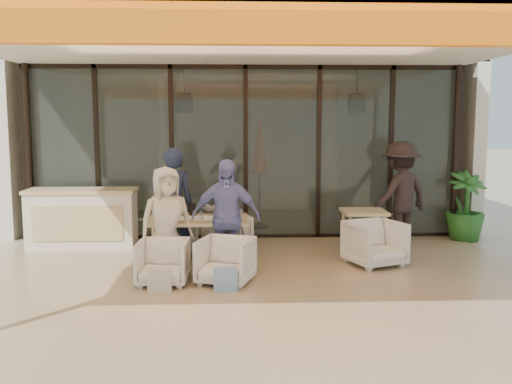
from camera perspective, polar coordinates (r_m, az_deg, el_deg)
ground at (r=7.80m, az=-0.45°, el=-9.25°), size 70.00×70.00×0.00m
terrace_floor at (r=7.80m, az=-0.45°, el=-9.22°), size 8.00×6.00×0.01m
terrace_structure at (r=7.29m, az=-0.40°, el=15.39°), size 8.00×6.00×3.40m
glass_storefront at (r=10.50m, az=-1.05°, el=3.89°), size 8.08×0.10×3.20m
interior_block at (r=12.79m, az=-1.28°, el=7.32°), size 9.05×3.62×3.52m
host_counter at (r=10.24m, az=-16.99°, el=-2.54°), size 1.85×0.65×1.04m
dining_table at (r=8.63m, az=-5.87°, el=-3.01°), size 1.50×0.90×0.93m
chair_far_left at (r=9.65m, az=-7.96°, el=-4.05°), size 0.76×0.73×0.68m
chair_far_right at (r=9.60m, az=-2.96°, el=-3.93°), size 0.87×0.85×0.71m
chair_near_left at (r=7.81m, az=-9.28°, el=-6.75°), size 0.70×0.66×0.68m
chair_near_right at (r=7.75m, az=-3.06°, el=-6.68°), size 0.85×0.82×0.71m
diner_navy at (r=9.07m, az=-8.32°, el=-1.22°), size 0.71×0.52×1.79m
diner_grey at (r=9.03m, az=-3.00°, el=-1.87°), size 0.91×0.81×1.57m
diner_cream at (r=8.20m, az=-8.94°, el=-2.92°), size 0.89×0.75×1.56m
diner_periwinkle at (r=8.14m, az=-3.05°, el=-2.54°), size 0.98×0.42×1.67m
tote_bag_cream at (r=7.47m, az=-9.62°, el=-8.77°), size 0.30×0.10×0.34m
tote_bag_blue at (r=7.41m, az=-3.08°, el=-8.80°), size 0.30×0.10×0.34m
side_table at (r=9.51m, az=10.74°, el=-2.44°), size 0.70×0.70×0.74m
side_chair at (r=8.84m, az=11.81°, el=-4.85°), size 0.96×0.93×0.77m
standing_woman at (r=10.24m, az=14.22°, el=-0.22°), size 1.38×1.19×1.85m
potted_palm at (r=11.13m, az=20.19°, el=-1.33°), size 0.84×0.84×1.28m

